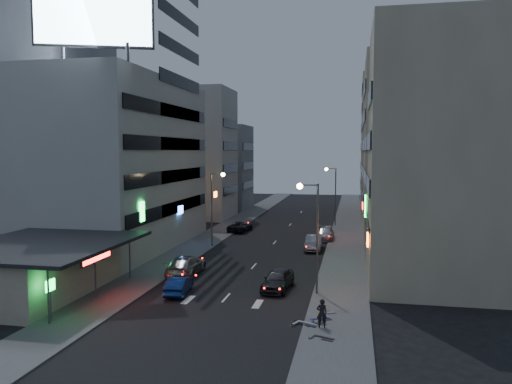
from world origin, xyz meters
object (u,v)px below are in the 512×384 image
(person, at_px, (322,313))
(scooter_black_b, at_px, (325,314))
(scooter_silver_b, at_px, (334,304))
(scooter_black_a, at_px, (336,329))
(parked_car_right_near, at_px, (278,280))
(road_car_silver, at_px, (186,265))
(parked_car_right_mid, at_px, (314,243))
(scooter_silver_a, at_px, (319,315))
(parked_car_left, at_px, (240,227))
(road_car_blue, at_px, (179,285))
(parked_car_right_far, at_px, (325,234))
(scooter_blue, at_px, (330,309))

(person, height_order, scooter_black_b, person)
(scooter_silver_b, bearing_deg, scooter_black_a, 158.88)
(parked_car_right_near, distance_m, road_car_silver, 8.83)
(parked_car_right_near, height_order, scooter_black_b, parked_car_right_near)
(scooter_black_a, height_order, scooter_black_b, scooter_black_a)
(parked_car_right_mid, height_order, scooter_silver_b, parked_car_right_mid)
(scooter_black_a, distance_m, scooter_silver_a, 2.30)
(parked_car_left, distance_m, road_car_blue, 28.51)
(parked_car_right_far, height_order, scooter_blue, parked_car_right_far)
(parked_car_left, distance_m, scooter_blue, 34.52)
(scooter_black_b, bearing_deg, person, 156.54)
(parked_car_right_far, distance_m, road_car_blue, 26.21)
(scooter_black_b, distance_m, scooter_silver_b, 2.24)
(parked_car_right_mid, distance_m, parked_car_left, 14.59)
(parked_car_right_mid, bearing_deg, scooter_blue, -82.26)
(parked_car_right_mid, relative_size, person, 2.74)
(scooter_black_a, bearing_deg, parked_car_left, 41.07)
(parked_car_right_mid, xyz_separation_m, scooter_silver_b, (2.95, -20.41, -0.15))
(person, bearing_deg, road_car_blue, -32.65)
(road_car_silver, height_order, scooter_black_b, road_car_silver)
(scooter_silver_b, bearing_deg, parked_car_right_mid, -16.25)
(parked_car_right_far, bearing_deg, scooter_silver_b, -85.16)
(parked_car_left, relative_size, road_car_silver, 0.84)
(road_car_silver, bearing_deg, person, 136.84)
(road_car_blue, distance_m, scooter_silver_a, 11.68)
(scooter_black_a, bearing_deg, road_car_blue, 78.91)
(parked_car_right_far, height_order, scooter_black_b, parked_car_right_far)
(road_car_blue, bearing_deg, scooter_blue, 156.27)
(person, xyz_separation_m, scooter_silver_b, (0.58, 3.09, -0.36))
(scooter_black_a, height_order, scooter_silver_b, scooter_black_a)
(parked_car_right_far, bearing_deg, road_car_silver, -118.65)
(parked_car_right_near, distance_m, person, 8.66)
(parked_car_right_far, xyz_separation_m, road_car_silver, (-10.60, -19.11, 0.14))
(parked_car_right_mid, height_order, parked_car_right_far, parked_car_right_mid)
(parked_car_right_mid, height_order, road_car_silver, road_car_silver)
(scooter_blue, height_order, scooter_black_b, scooter_blue)
(parked_car_right_mid, xyz_separation_m, person, (2.36, -23.50, 0.20))
(road_car_silver, bearing_deg, parked_car_right_near, 158.77)
(parked_car_right_far, distance_m, scooter_black_b, 29.02)
(parked_car_right_far, bearing_deg, parked_car_right_near, -95.55)
(road_car_silver, xyz_separation_m, scooter_black_b, (12.27, -9.86, -0.16))
(road_car_blue, xyz_separation_m, road_car_silver, (-1.37, 5.41, 0.18))
(person, relative_size, scooter_silver_b, 1.05)
(parked_car_left, height_order, scooter_black_a, parked_car_left)
(parked_car_left, height_order, scooter_silver_a, scooter_silver_a)
(road_car_blue, height_order, scooter_silver_b, road_car_blue)
(scooter_black_a, bearing_deg, scooter_silver_a, 47.28)
(scooter_black_a, distance_m, scooter_black_b, 2.68)
(scooter_black_a, bearing_deg, road_car_silver, 66.32)
(road_car_blue, bearing_deg, scooter_black_a, 142.53)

